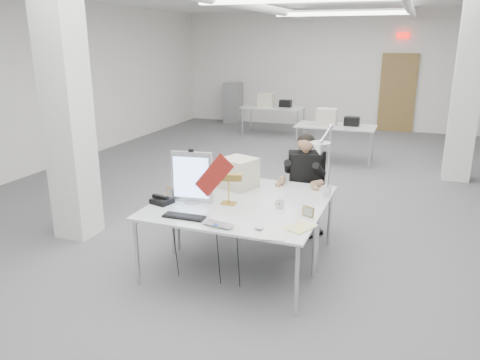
% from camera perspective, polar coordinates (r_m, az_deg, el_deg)
% --- Properties ---
extents(room_shell, '(10.04, 14.04, 3.24)m').
position_cam_1_polar(room_shell, '(6.99, 6.84, 10.37)').
color(room_shell, '#575759').
rests_on(room_shell, ground).
extents(desk_main, '(1.80, 0.90, 0.02)m').
position_cam_1_polar(desk_main, '(4.77, -1.66, -4.38)').
color(desk_main, silver).
rests_on(desk_main, room_shell).
extents(desk_second, '(1.80, 0.90, 0.02)m').
position_cam_1_polar(desk_second, '(5.56, 1.83, -1.23)').
color(desk_second, silver).
rests_on(desk_second, room_shell).
extents(bg_desk_a, '(1.60, 0.80, 0.02)m').
position_cam_1_polar(bg_desk_a, '(9.88, 11.62, 6.44)').
color(bg_desk_a, silver).
rests_on(bg_desk_a, room_shell).
extents(bg_desk_b, '(1.60, 0.80, 0.02)m').
position_cam_1_polar(bg_desk_b, '(12.44, 4.08, 8.83)').
color(bg_desk_b, silver).
rests_on(bg_desk_b, room_shell).
extents(filing_cabinet, '(0.45, 0.55, 1.20)m').
position_cam_1_polar(filing_cabinet, '(14.36, -0.85, 9.37)').
color(filing_cabinet, gray).
rests_on(filing_cabinet, room_shell).
extents(office_chair, '(0.68, 0.68, 1.11)m').
position_cam_1_polar(office_chair, '(6.12, 7.87, -1.55)').
color(office_chair, black).
rests_on(office_chair, room_shell).
extents(seated_person, '(0.59, 0.67, 0.84)m').
position_cam_1_polar(seated_person, '(5.97, 7.89, 1.47)').
color(seated_person, black).
rests_on(seated_person, office_chair).
extents(monitor, '(0.45, 0.10, 0.56)m').
position_cam_1_polar(monitor, '(5.07, -5.88, 0.36)').
color(monitor, '#BBBBC0').
rests_on(monitor, desk_main).
extents(pennant, '(0.46, 0.03, 0.50)m').
position_cam_1_polar(pennant, '(4.92, -3.19, 0.56)').
color(pennant, maroon).
rests_on(pennant, monitor).
extents(keyboard, '(0.43, 0.16, 0.02)m').
position_cam_1_polar(keyboard, '(4.71, -6.84, -4.45)').
color(keyboard, black).
rests_on(keyboard, desk_main).
extents(laptop, '(0.33, 0.24, 0.02)m').
position_cam_1_polar(laptop, '(4.45, -2.96, -5.66)').
color(laptop, '#B3B3B8').
rests_on(laptop, desk_main).
extents(mouse, '(0.09, 0.06, 0.04)m').
position_cam_1_polar(mouse, '(4.39, 2.33, -5.88)').
color(mouse, '#B0AFB4').
rests_on(mouse, desk_main).
extents(bankers_lamp, '(0.30, 0.18, 0.31)m').
position_cam_1_polar(bankers_lamp, '(5.01, -1.39, -1.25)').
color(bankers_lamp, '#B87B39').
rests_on(bankers_lamp, desk_main).
extents(desk_phone, '(0.25, 0.24, 0.05)m').
position_cam_1_polar(desk_phone, '(5.14, -9.48, -2.54)').
color(desk_phone, black).
rests_on(desk_phone, desk_main).
extents(picture_frame_left, '(0.16, 0.07, 0.12)m').
position_cam_1_polar(picture_frame_left, '(5.29, -8.34, -1.55)').
color(picture_frame_left, '#B1784C').
rests_on(picture_frame_left, desk_main).
extents(picture_frame_right, '(0.14, 0.08, 0.11)m').
position_cam_1_polar(picture_frame_right, '(4.75, 8.31, -3.81)').
color(picture_frame_right, olive).
rests_on(picture_frame_right, desk_main).
extents(desk_clock, '(0.10, 0.04, 0.10)m').
position_cam_1_polar(desk_clock, '(4.95, 4.84, -2.87)').
color(desk_clock, '#B5B5BA').
rests_on(desk_clock, desk_main).
extents(paper_stack_a, '(0.29, 0.37, 0.01)m').
position_cam_1_polar(paper_stack_a, '(4.33, 4.16, -6.45)').
color(paper_stack_a, silver).
rests_on(paper_stack_a, desk_main).
extents(paper_stack_b, '(0.30, 0.34, 0.01)m').
position_cam_1_polar(paper_stack_b, '(4.47, 7.34, -5.75)').
color(paper_stack_b, '#E1DA86').
rests_on(paper_stack_b, desk_main).
extents(paper_stack_c, '(0.22, 0.19, 0.01)m').
position_cam_1_polar(paper_stack_c, '(4.56, 8.15, -5.35)').
color(paper_stack_c, white).
rests_on(paper_stack_c, desk_main).
extents(beige_monitor, '(0.48, 0.47, 0.36)m').
position_cam_1_polar(beige_monitor, '(5.57, -0.19, 0.86)').
color(beige_monitor, beige).
rests_on(beige_monitor, desk_second).
extents(architect_lamp, '(0.29, 0.64, 0.80)m').
position_cam_1_polar(architect_lamp, '(5.05, 10.27, 1.48)').
color(architect_lamp, silver).
rests_on(architect_lamp, desk_second).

